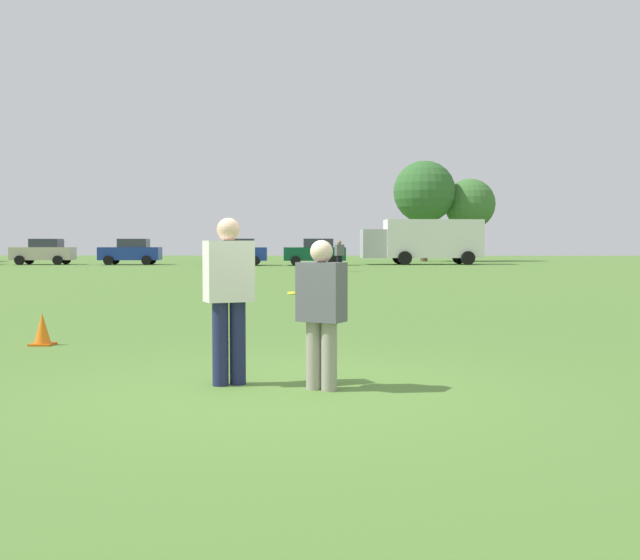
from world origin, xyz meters
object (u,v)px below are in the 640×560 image
frisbee (300,293)px  bystander_sideline_watcher (339,254)px  traffic_cone (42,330)px  parked_car_mid_left (44,252)px  parked_car_near_right (315,252)px  parked_car_mid_right (237,252)px  parked_car_center (131,252)px  player_thrower (229,291)px  box_truck (424,240)px  player_defender (321,307)px

frisbee → bystander_sideline_watcher: bearing=89.5°
traffic_cone → parked_car_mid_left: (-16.70, 41.37, 0.69)m
frisbee → parked_car_near_right: 43.40m
parked_car_mid_right → parked_car_mid_left: bearing=173.9°
traffic_cone → parked_car_center: size_ratio=0.11×
parked_car_near_right → bystander_sideline_watcher: (1.71, -11.01, 0.02)m
player_thrower → parked_car_center: bearing=107.2°
traffic_cone → box_truck: bearing=76.5°
player_defender → bystander_sideline_watcher: size_ratio=0.92×
frisbee → bystander_sideline_watcher: (0.25, 32.36, -0.05)m
traffic_cone → parked_car_mid_right: bearing=94.0°
parked_car_near_right → box_truck: box_truck is taller
frisbee → parked_car_mid_right: parked_car_mid_right is taller
parked_car_mid_right → box_truck: size_ratio=0.50×
parked_car_mid_left → bystander_sideline_watcher: parked_car_mid_left is taller
parked_car_near_right → parked_car_mid_left: bearing=176.6°
parked_car_near_right → box_truck: bearing=17.2°
parked_car_mid_left → parked_car_center: bearing=-0.7°
parked_car_center → parked_car_near_right: 13.05m
parked_car_center → box_truck: 20.73m
player_defender → parked_car_mid_left: size_ratio=0.36×
player_thrower → parked_car_mid_right: parked_car_mid_right is taller
parked_car_mid_right → bystander_sideline_watcher: bearing=-56.6°
player_defender → parked_car_center: 46.91m
parked_car_mid_right → frisbee: bearing=-81.0°
player_defender → parked_car_center: parked_car_center is taller
player_thrower → parked_car_mid_left: bearing=114.2°
traffic_cone → parked_car_mid_right: parked_car_mid_right is taller
parked_car_near_right → traffic_cone: bearing=-93.6°
player_thrower → parked_car_mid_left: size_ratio=0.41×
parked_car_mid_right → bystander_sideline_watcher: parked_car_mid_right is taller
box_truck → player_thrower: bearing=-98.7°
frisbee → parked_car_mid_left: parked_car_mid_left is taller
player_thrower → frisbee: (0.77, -0.13, -0.01)m
frisbee → box_truck: (6.21, 45.75, 0.76)m
traffic_cone → bystander_sideline_watcher: bearing=81.7°
player_defender → parked_car_near_right: 43.52m
player_thrower → parked_car_center: size_ratio=0.41×
player_thrower → traffic_cone: player_thrower is taller
traffic_cone → box_truck: size_ratio=0.06×
player_thrower → bystander_sideline_watcher: 32.24m
player_thrower → parked_car_center: 46.37m
bystander_sideline_watcher → parked_car_near_right: bearing=98.8°
player_defender → bystander_sideline_watcher: bystander_sideline_watcher is taller
parked_car_center → parked_car_near_right: bearing=-4.7°
parked_car_mid_right → bystander_sideline_watcher: size_ratio=2.60×
player_defender → bystander_sideline_watcher: bearing=89.9°
player_defender → parked_car_near_right: size_ratio=0.36×
player_defender → box_truck: (5.99, 45.86, 0.89)m
parked_car_mid_right → bystander_sideline_watcher: (7.04, -10.67, 0.02)m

